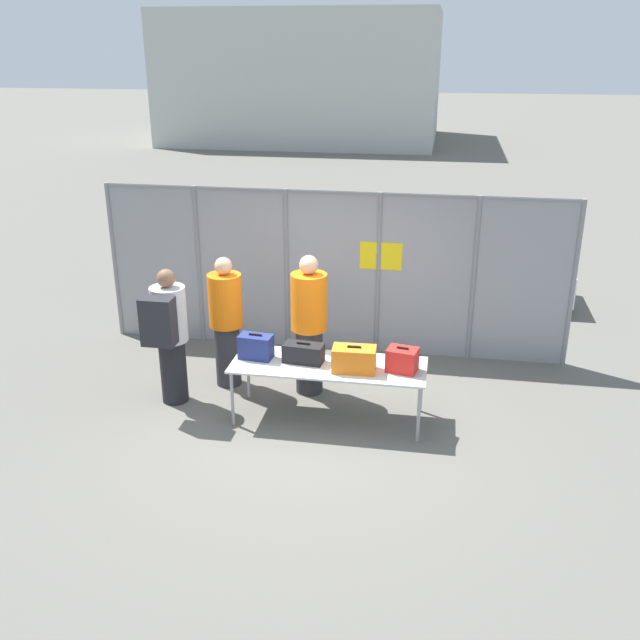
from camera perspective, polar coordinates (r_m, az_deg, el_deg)
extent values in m
plane|color=#605E56|center=(8.85, -1.34, -7.88)|extent=(120.00, 120.00, 0.00)
cylinder|color=gray|center=(11.37, -16.10, 4.56)|extent=(0.07, 0.07, 2.39)
cylinder|color=gray|center=(10.86, -9.65, 4.32)|extent=(0.07, 0.07, 2.39)
cylinder|color=gray|center=(10.50, -2.68, 4.01)|extent=(0.07, 0.07, 2.39)
cylinder|color=gray|center=(10.30, 4.68, 3.61)|extent=(0.07, 0.07, 2.39)
cylinder|color=gray|center=(10.27, 12.18, 3.15)|extent=(0.07, 0.07, 2.39)
cylinder|color=gray|center=(10.42, 19.59, 2.64)|extent=(0.07, 0.07, 2.39)
cube|color=gray|center=(10.37, 0.97, 3.82)|extent=(6.73, 0.01, 2.39)
cube|color=gray|center=(10.08, 1.01, 10.15)|extent=(6.73, 0.04, 0.04)
cube|color=yellow|center=(10.20, 4.90, 5.12)|extent=(0.60, 0.01, 0.40)
cube|color=silver|center=(8.55, 0.69, -3.63)|extent=(2.33, 0.84, 0.02)
cylinder|color=#99999E|center=(8.62, -7.03, -6.26)|extent=(0.04, 0.04, 0.70)
cylinder|color=#99999E|center=(8.30, 7.90, -7.47)|extent=(0.04, 0.04, 0.70)
cylinder|color=#99999E|center=(9.24, -5.76, -4.22)|extent=(0.04, 0.04, 0.70)
cylinder|color=#99999E|center=(8.94, 8.11, -5.26)|extent=(0.04, 0.04, 0.70)
cube|color=navy|center=(8.68, -5.16, -2.14)|extent=(0.42, 0.26, 0.30)
cube|color=black|center=(8.62, -5.19, -1.17)|extent=(0.16, 0.04, 0.02)
cube|color=black|center=(8.56, -1.33, -2.66)|extent=(0.50, 0.28, 0.23)
cube|color=black|center=(8.51, -1.34, -1.87)|extent=(0.16, 0.04, 0.02)
cube|color=orange|center=(8.33, 2.74, -3.15)|extent=(0.52, 0.30, 0.29)
cube|color=black|center=(8.27, 2.76, -2.15)|extent=(0.16, 0.03, 0.02)
cube|color=red|center=(8.38, 6.60, -3.18)|extent=(0.39, 0.32, 0.28)
cube|color=black|center=(8.32, 6.64, -2.24)|extent=(0.14, 0.05, 0.02)
cylinder|color=black|center=(9.28, -11.63, -3.99)|extent=(0.33, 0.33, 0.84)
cylinder|color=#B2B2B7|center=(8.98, -11.99, 0.47)|extent=(0.44, 0.44, 0.70)
sphere|color=brown|center=(8.83, -12.22, 3.28)|extent=(0.23, 0.23, 0.23)
cube|color=#232328|center=(8.68, -12.82, -0.11)|extent=(0.39, 0.24, 0.59)
cylinder|color=#2D2D33|center=(9.32, -0.86, -3.24)|extent=(0.35, 0.35, 0.89)
cylinder|color=orange|center=(9.01, -0.89, 1.46)|extent=(0.46, 0.46, 0.74)
sphere|color=tan|center=(8.86, -0.91, 4.43)|extent=(0.24, 0.24, 0.24)
cylinder|color=#2D2D33|center=(9.61, -7.37, -2.78)|extent=(0.33, 0.33, 0.84)
cylinder|color=orange|center=(9.32, -7.60, 1.57)|extent=(0.44, 0.44, 0.70)
sphere|color=tan|center=(9.18, -7.74, 4.30)|extent=(0.23, 0.23, 0.23)
cube|color=white|center=(13.00, 12.96, 3.29)|extent=(2.93, 1.34, 0.53)
sphere|color=black|center=(12.34, 10.66, 1.77)|extent=(0.52, 0.52, 0.52)
sphere|color=black|center=(13.71, 10.65, 3.77)|extent=(0.52, 0.52, 0.52)
cylinder|color=#59595B|center=(13.10, 4.21, 2.94)|extent=(1.03, 0.06, 0.06)
cube|color=#B2B7B2|center=(34.56, -1.10, 18.90)|extent=(11.97, 8.46, 5.62)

